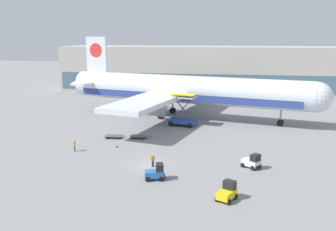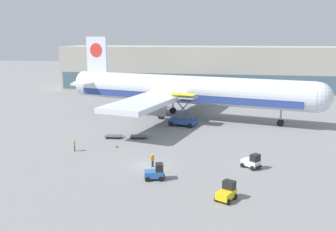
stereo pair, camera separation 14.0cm
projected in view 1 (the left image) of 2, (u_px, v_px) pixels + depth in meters
name	position (u px, v px, depth m)	size (l,w,h in m)	color
ground_plane	(149.00, 165.00, 50.50)	(400.00, 400.00, 0.00)	gray
terminal_building	(207.00, 69.00, 117.13)	(90.00, 18.20, 14.00)	#BCB7A8
airplane_main	(182.00, 90.00, 79.31)	(57.09, 48.52, 17.00)	silver
scissor_lift_loader	(183.00, 114.00, 72.72)	(5.77, 4.41, 6.20)	#284C99
baggage_tug_foreground	(156.00, 173.00, 45.43)	(2.71, 2.12, 2.00)	#2D66B7
baggage_tug_mid	(252.00, 162.00, 49.39)	(2.79, 2.67, 2.00)	silver
baggage_tug_far	(227.00, 192.00, 39.77)	(2.47, 2.81, 2.00)	yellow
baggage_dolly_lead	(113.00, 136.00, 63.94)	(3.75, 1.71, 0.48)	#56565B
baggage_dolly_second	(139.00, 136.00, 63.78)	(3.75, 1.71, 0.48)	#56565B
ground_crew_near	(75.00, 144.00, 56.52)	(0.33, 0.54, 1.82)	black
ground_crew_far	(153.00, 159.00, 49.83)	(0.39, 0.47, 1.79)	black
traffic_cone_near	(117.00, 146.00, 58.73)	(0.40, 0.40, 0.59)	black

